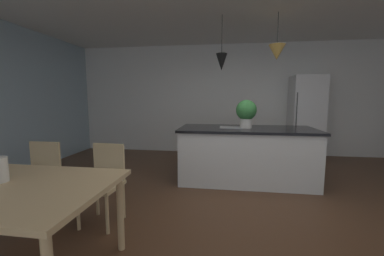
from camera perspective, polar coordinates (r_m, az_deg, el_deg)
The scene contains 9 objects.
ground_plane at distance 3.17m, azimuth 13.05°, elevation -19.37°, with size 10.00×8.40×0.04m, color #4C301E.
wall_back_kitchen at distance 6.09m, azimuth 10.92°, elevation 6.68°, with size 10.00×0.12×2.70m, color white.
chair_far_left at distance 3.33m, azimuth -32.93°, elevation -9.92°, with size 0.41×0.41×0.87m.
chair_far_right at distance 2.88m, azimuth -20.52°, elevation -11.79°, with size 0.43×0.43×0.87m.
kitchen_island at distance 4.08m, azimuth 12.82°, elevation -6.12°, with size 2.20×0.98×0.91m.
refrigerator at distance 5.98m, azimuth 25.64°, elevation 2.21°, with size 0.67×0.67×1.89m.
pendant_over_island_main at distance 4.01m, azimuth 7.11°, elevation 15.48°, with size 0.18×0.18×0.87m.
pendant_over_island_aux at distance 4.10m, azimuth 19.72°, elevation 16.78°, with size 0.26×0.26×0.72m.
potted_plant_on_island at distance 3.98m, azimuth 12.91°, elevation 3.78°, with size 0.33×0.33×0.46m.
Camera 1 is at (-0.27, -2.83, 1.38)m, focal length 22.20 mm.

